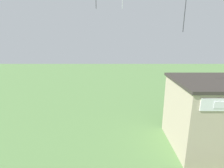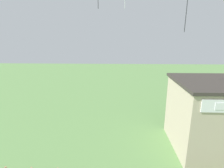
{
  "view_description": "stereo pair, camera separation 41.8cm",
  "coord_description": "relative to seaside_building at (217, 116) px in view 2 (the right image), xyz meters",
  "views": [
    {
      "loc": [
        -0.01,
        -3.58,
        9.58
      ],
      "look_at": [
        0.0,
        8.1,
        6.42
      ],
      "focal_mm": 28.0,
      "sensor_mm": 36.0,
      "label": 1
    },
    {
      "loc": [
        0.41,
        -3.58,
        9.58
      ],
      "look_at": [
        0.0,
        8.1,
        6.42
      ],
      "focal_mm": 28.0,
      "sensor_mm": 36.0,
      "label": 2
    }
  ],
  "objects": [
    {
      "name": "seaside_building",
      "position": [
        0.0,
        0.0,
        0.0
      ],
      "size": [
        7.28,
        6.34,
        6.12
      ],
      "color": "#B7A88E",
      "rests_on": "ground_plane"
    }
  ]
}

